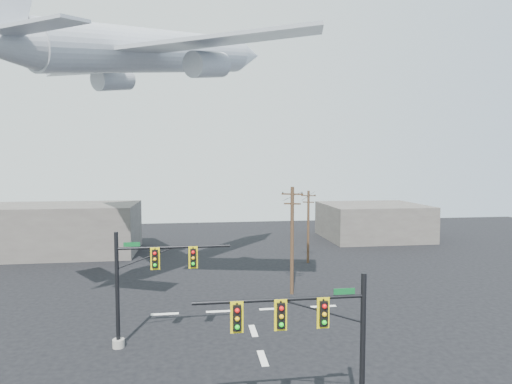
{
  "coord_description": "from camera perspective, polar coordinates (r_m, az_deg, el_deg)",
  "views": [
    {
      "loc": [
        -3.66,
        -19.22,
        11.07
      ],
      "look_at": [
        -0.24,
        5.0,
        9.39
      ],
      "focal_mm": 30.0,
      "sensor_mm": 36.0,
      "label": 1
    }
  ],
  "objects": [
    {
      "name": "building_left",
      "position": [
        57.2,
        -24.63,
        -4.54
      ],
      "size": [
        18.0,
        10.0,
        6.0
      ],
      "primitive_type": "cube",
      "color": "#605B55",
      "rests_on": "ground"
    },
    {
      "name": "utility_pole_b",
      "position": [
        47.53,
        6.98,
        -4.42
      ],
      "size": [
        1.53,
        0.73,
        8.01
      ],
      "rotation": [
        0.0,
        0.0,
        -0.4
      ],
      "color": "#4A2E20",
      "rests_on": "ground"
    },
    {
      "name": "signal_mast_near",
      "position": [
        18.57,
        8.7,
        -19.33
      ],
      "size": [
        7.3,
        0.72,
        6.57
      ],
      "color": "gray",
      "rests_on": "ground"
    },
    {
      "name": "utility_pole_a",
      "position": [
        36.11,
        4.83,
        -6.18
      ],
      "size": [
        1.73,
        0.79,
        9.07
      ],
      "rotation": [
        0.0,
        0.0,
        -0.38
      ],
      "color": "#4A2E20",
      "rests_on": "ground"
    },
    {
      "name": "lane_markings",
      "position": [
        27.18,
        0.43,
        -20.09
      ],
      "size": [
        14.0,
        21.2,
        0.01
      ],
      "color": "white",
      "rests_on": "ground"
    },
    {
      "name": "signal_mast_far",
      "position": [
        27.0,
        -14.9,
        -11.89
      ],
      "size": [
        7.08,
        0.77,
        6.99
      ],
      "color": "gray",
      "rests_on": "ground"
    },
    {
      "name": "airliner",
      "position": [
        37.62,
        -12.96,
        17.71
      ],
      "size": [
        25.29,
        26.73,
        8.72
      ],
      "rotation": [
        0.0,
        -0.18,
        0.86
      ],
      "color": "#B1B5BE"
    },
    {
      "name": "building_right",
      "position": [
        65.11,
        15.29,
        -3.77
      ],
      "size": [
        14.0,
        12.0,
        5.0
      ],
      "primitive_type": "cube",
      "color": "#605B55",
      "rests_on": "ground"
    },
    {
      "name": "power_lines",
      "position": [
        41.4,
        6.09,
        -0.46
      ],
      "size": [
        5.84,
        10.78,
        0.03
      ],
      "color": "black"
    }
  ]
}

